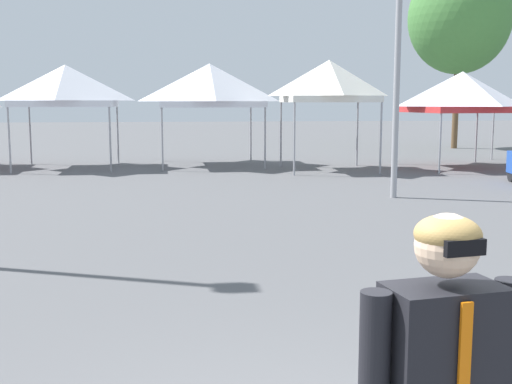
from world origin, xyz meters
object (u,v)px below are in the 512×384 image
Objects in this scene: canopy_tent_behind_center at (66,86)px; tree_behind_tents_right at (460,18)px; canopy_tent_right_of_center at (210,85)px; canopy_tent_behind_right at (329,81)px; canopy_tent_behind_left at (462,92)px.

tree_behind_tents_right reaches higher than canopy_tent_behind_center.
canopy_tent_right_of_center is at bearing -151.21° from tree_behind_tents_right.
canopy_tent_right_of_center is 1.01× the size of canopy_tent_behind_right.
tree_behind_tents_right is at bearing 22.58° from canopy_tent_behind_center.
canopy_tent_behind_left is at bearing -7.51° from canopy_tent_behind_center.
tree_behind_tents_right reaches higher than canopy_tent_behind_left.
canopy_tent_behind_center is at bearing 172.49° from canopy_tent_behind_left.
canopy_tent_behind_right is 12.67m from tree_behind_tents_right.
tree_behind_tents_right is (3.89, 8.70, 3.55)m from canopy_tent_behind_left.
canopy_tent_behind_right is 0.40× the size of tree_behind_tents_right.
canopy_tent_behind_right is 4.57m from canopy_tent_behind_left.
canopy_tent_right_of_center is 0.99× the size of canopy_tent_behind_left.
canopy_tent_behind_right reaches higher than canopy_tent_right_of_center.
tree_behind_tents_right is (8.45, 8.87, 3.23)m from canopy_tent_behind_right.
canopy_tent_behind_right is (8.38, -1.87, 0.12)m from canopy_tent_behind_center.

